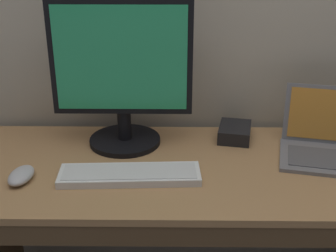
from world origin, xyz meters
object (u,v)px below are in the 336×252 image
computer_mouse (21,175)px  external_drive_box (235,132)px  laptop_space_gray (333,143)px  external_monitor (122,74)px  wired_keyboard (130,175)px

computer_mouse → external_drive_box: bearing=30.7°
laptop_space_gray → external_drive_box: bearing=157.7°
external_monitor → wired_keyboard: bearing=-80.7°
laptop_space_gray → external_monitor: size_ratio=0.75×
computer_mouse → external_drive_box: external_drive_box is taller
laptop_space_gray → external_monitor: external_monitor is taller
external_drive_box → external_monitor: bearing=-172.2°
wired_keyboard → computer_mouse: (-0.33, -0.02, 0.01)m
wired_keyboard → external_drive_box: external_drive_box is taller
wired_keyboard → external_drive_box: bearing=39.3°
laptop_space_gray → wired_keyboard: (-0.68, -0.17, -0.03)m
wired_keyboard → external_drive_box: (0.36, 0.30, 0.01)m
laptop_space_gray → external_monitor: bearing=174.1°
external_monitor → external_drive_box: size_ratio=3.49×
external_monitor → external_drive_box: (0.40, 0.05, -0.24)m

